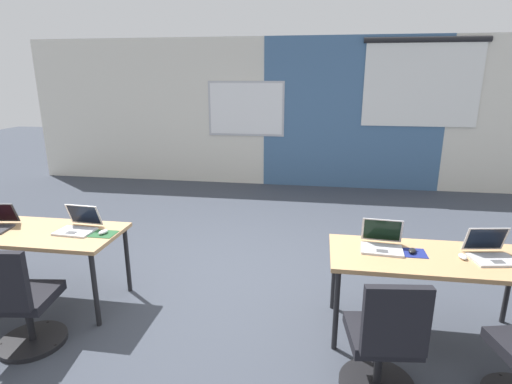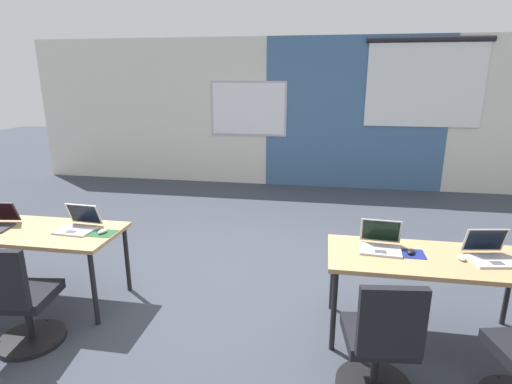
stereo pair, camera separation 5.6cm
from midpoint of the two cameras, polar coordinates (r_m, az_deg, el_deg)
name	(u,v)px [view 2 (the right image)]	position (r m, az deg, el deg)	size (l,w,h in m)	color
ground_plane	(233,284)	(4.37, -2.86, -12.72)	(24.00, 24.00, 0.00)	#383D47
back_wall_assembly	(283,113)	(8.00, 4.00, 11.03)	(10.00, 0.27, 2.80)	silver
desk_near_left	(35,236)	(4.32, -28.27, -5.43)	(1.60, 0.70, 0.72)	tan
desk_near_right	(430,264)	(3.57, 23.64, -9.23)	(1.60, 0.70, 0.72)	tan
laptop_near_right_end	(490,254)	(3.69, 30.40, -7.46)	(0.38, 0.36, 0.23)	#B7B7BC
mouse_near_right_end	(462,258)	(3.59, 27.30, -8.18)	(0.06, 0.10, 0.03)	silver
laptop_near_right_inner	(380,243)	(3.53, 17.49, -6.87)	(0.35, 0.32, 0.23)	#B7B7BC
mousepad_near_right_inner	(410,254)	(3.54, 21.29, -8.07)	(0.22, 0.19, 0.00)	navy
mouse_near_right_inner	(411,252)	(3.53, 21.32, -7.79)	(0.09, 0.11, 0.03)	black
chair_near_right_inner	(380,348)	(2.98, 17.54, -20.17)	(0.52, 0.56, 0.92)	black
laptop_near_left_inner	(78,225)	(4.11, -23.34, -4.23)	(0.35, 0.33, 0.23)	silver
mousepad_near_left_inner	(103,233)	(3.95, -20.33, -5.45)	(0.22, 0.19, 0.00)	#23512D
mouse_near_left_inner	(103,231)	(3.94, -20.36, -5.19)	(0.08, 0.11, 0.03)	silver
chair_near_left_inner	(20,305)	(3.75, -29.80, -13.64)	(0.52, 0.56, 0.92)	black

